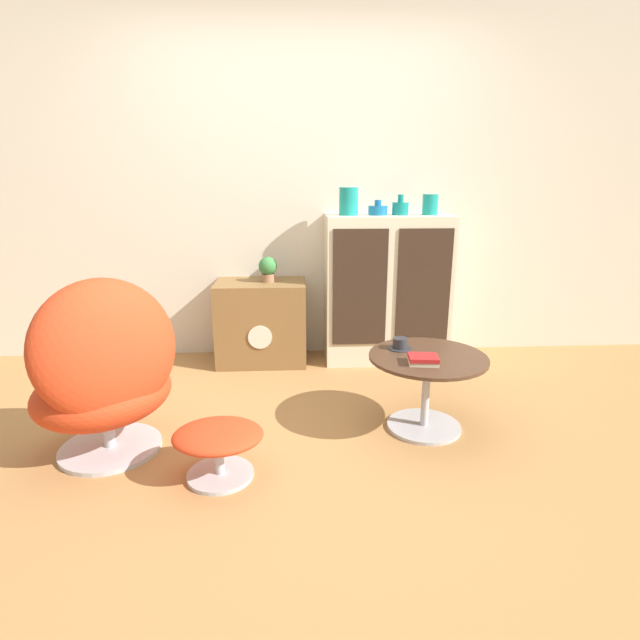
# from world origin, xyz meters

# --- Properties ---
(ground_plane) EXTENTS (12.00, 12.00, 0.00)m
(ground_plane) POSITION_xyz_m (0.00, 0.00, 0.00)
(ground_plane) COLOR #A87542
(wall_back) EXTENTS (6.40, 0.06, 2.60)m
(wall_back) POSITION_xyz_m (0.00, 1.61, 1.30)
(wall_back) COLOR beige
(wall_back) RESTS_ON ground_plane
(sideboard) EXTENTS (0.92, 0.41, 1.10)m
(sideboard) POSITION_xyz_m (0.64, 1.37, 0.55)
(sideboard) COLOR beige
(sideboard) RESTS_ON ground_plane
(tv_console) EXTENTS (0.66, 0.44, 0.62)m
(tv_console) POSITION_xyz_m (-0.31, 1.36, 0.31)
(tv_console) COLOR brown
(tv_console) RESTS_ON ground_plane
(egg_chair) EXTENTS (0.91, 0.90, 0.95)m
(egg_chair) POSITION_xyz_m (-0.99, 0.04, 0.45)
(egg_chair) COLOR #B7B7BC
(egg_chair) RESTS_ON ground_plane
(ottoman) EXTENTS (0.42, 0.36, 0.26)m
(ottoman) POSITION_xyz_m (-0.43, -0.19, 0.19)
(ottoman) COLOR #B7B7BC
(ottoman) RESTS_ON ground_plane
(coffee_table) EXTENTS (0.64, 0.64, 0.43)m
(coffee_table) POSITION_xyz_m (0.66, 0.23, 0.29)
(coffee_table) COLOR #B7B7BC
(coffee_table) RESTS_ON ground_plane
(vase_leftmost) EXTENTS (0.14, 0.14, 0.20)m
(vase_leftmost) POSITION_xyz_m (0.34, 1.38, 1.20)
(vase_leftmost) COLOR teal
(vase_leftmost) RESTS_ON sideboard
(vase_inner_left) EXTENTS (0.14, 0.14, 0.11)m
(vase_inner_left) POSITION_xyz_m (0.55, 1.38, 1.14)
(vase_inner_left) COLOR #196699
(vase_inner_left) RESTS_ON sideboard
(vase_inner_right) EXTENTS (0.12, 0.12, 0.14)m
(vase_inner_right) POSITION_xyz_m (0.72, 1.38, 1.15)
(vase_inner_right) COLOR #147A75
(vase_inner_right) RESTS_ON sideboard
(vase_rightmost) EXTENTS (0.11, 0.11, 0.15)m
(vase_rightmost) POSITION_xyz_m (0.94, 1.38, 1.18)
(vase_rightmost) COLOR teal
(vase_rightmost) RESTS_ON sideboard
(potted_plant) EXTENTS (0.14, 0.14, 0.19)m
(potted_plant) POSITION_xyz_m (-0.25, 1.36, 0.72)
(potted_plant) COLOR #996B4C
(potted_plant) RESTS_ON tv_console
(teacup) EXTENTS (0.13, 0.13, 0.06)m
(teacup) POSITION_xyz_m (0.53, 0.35, 0.46)
(teacup) COLOR #2D2D33
(teacup) RESTS_ON coffee_table
(book_stack) EXTENTS (0.17, 0.14, 0.04)m
(book_stack) POSITION_xyz_m (0.60, 0.12, 0.46)
(book_stack) COLOR beige
(book_stack) RESTS_ON coffee_table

